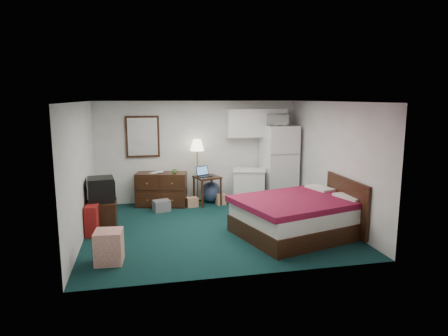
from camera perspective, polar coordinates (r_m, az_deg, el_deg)
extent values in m
cube|color=black|center=(8.12, -1.28, -8.49)|extent=(5.00, 4.50, 0.01)
cube|color=silver|center=(7.69, -1.36, 9.45)|extent=(5.00, 4.50, 0.01)
cube|color=silver|center=(10.00, -3.71, 2.38)|extent=(5.00, 0.01, 2.50)
cube|color=silver|center=(5.66, 2.92, -3.57)|extent=(5.00, 0.01, 2.50)
cube|color=silver|center=(7.75, -19.79, -0.43)|extent=(0.01, 4.50, 2.50)
cube|color=silver|center=(8.62, 15.24, 0.82)|extent=(0.01, 4.50, 2.50)
sphere|color=navy|center=(9.94, -1.83, -3.47)|extent=(0.53, 0.53, 0.51)
imported|color=white|center=(9.96, 7.63, 7.02)|extent=(0.55, 0.37, 0.34)
imported|color=#A57956|center=(9.62, -10.36, -0.07)|extent=(0.15, 0.09, 0.22)
imported|color=#A57956|center=(9.68, -9.79, 0.10)|extent=(0.19, 0.06, 0.25)
imported|color=#457A31|center=(9.48, -7.08, -0.42)|extent=(0.14, 0.12, 0.12)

